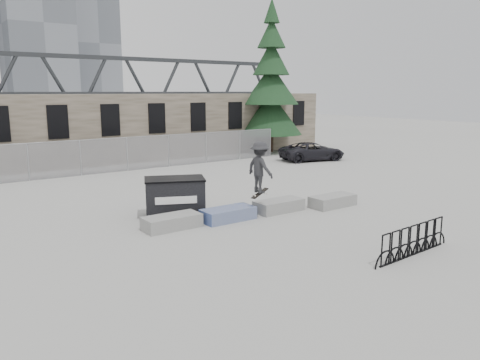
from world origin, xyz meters
The scene contains 13 objects.
ground centered at (0.00, 0.00, 0.00)m, with size 120.00×120.00×0.00m, color #A2A29E.
stone_wall centered at (0.00, 16.24, 2.26)m, with size 36.00×2.58×4.50m.
chainlink_fence centered at (0.00, 12.50, 1.04)m, with size 22.06×0.06×2.02m.
planter_far_left centered at (-3.42, 0.22, 0.25)m, with size 2.00×0.90×0.47m.
planter_center_left centered at (-1.25, -0.05, 0.25)m, with size 2.00×0.90×0.47m.
planter_center_right centered at (1.13, -0.14, 0.25)m, with size 2.00×0.90×0.47m.
planter_offset centered at (3.46, -0.81, 0.25)m, with size 2.00×0.90×0.47m.
dumpster centered at (-2.53, 1.66, 0.74)m, with size 2.59×2.16×1.47m.
bike_rack centered at (1.01, -6.27, 0.44)m, with size 3.59×0.22×0.90m.
spruce_tree centered at (12.56, 14.42, 4.74)m, with size 4.88×4.88×11.50m.
truss_bridge centered at (10.00, 55.00, 4.13)m, with size 70.00×3.00×9.80m.
suv centered at (12.00, 9.17, 0.63)m, with size 2.08×4.51×1.25m, color black.
skateboarder centered at (-0.03, -0.38, 1.91)m, with size 0.80×1.28×2.10m.
Camera 1 is at (-10.60, -13.87, 4.69)m, focal length 35.00 mm.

